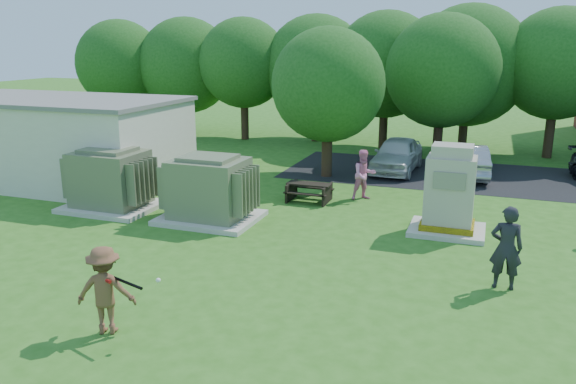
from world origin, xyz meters
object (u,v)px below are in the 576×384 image
at_px(person_at_picnic, 364,175).
at_px(transformer_right, 209,190).
at_px(picnic_table, 309,190).
at_px(person_by_generator, 506,248).
at_px(car_silver_a, 467,160).
at_px(generator_cabinet, 449,195).
at_px(batter, 105,290).
at_px(car_white, 397,155).
at_px(transformer_left, 110,181).

bearing_deg(person_at_picnic, transformer_right, -170.94).
height_order(picnic_table, person_by_generator, person_by_generator).
bearing_deg(person_at_picnic, car_silver_a, 20.71).
relative_size(generator_cabinet, batter, 1.50).
distance_m(person_at_picnic, car_silver_a, 5.97).
bearing_deg(picnic_table, person_at_picnic, 27.44).
bearing_deg(car_silver_a, generator_cabinet, 80.36).
height_order(generator_cabinet, person_by_generator, generator_cabinet).
bearing_deg(car_white, car_silver_a, 3.58).
relative_size(car_white, car_silver_a, 1.05).
xyz_separation_m(batter, person_by_generator, (7.24, 4.75, 0.10)).
bearing_deg(picnic_table, car_white, 70.00).
height_order(person_at_picnic, car_white, person_at_picnic).
relative_size(picnic_table, person_at_picnic, 0.86).
bearing_deg(car_silver_a, batter, 61.44).
relative_size(generator_cabinet, car_silver_a, 0.64).
relative_size(picnic_table, person_by_generator, 0.79).
distance_m(picnic_table, person_by_generator, 8.36).
distance_m(person_by_generator, person_at_picnic, 7.80).
relative_size(person_at_picnic, car_silver_a, 0.44).
distance_m(picnic_table, car_white, 6.21).
bearing_deg(picnic_table, person_by_generator, -40.01).
bearing_deg(transformer_left, generator_cabinet, 6.96).
bearing_deg(car_silver_a, transformer_left, 30.88).
height_order(transformer_left, car_white, transformer_left).
xyz_separation_m(car_white, car_silver_a, (2.91, 0.06, -0.06)).
distance_m(generator_cabinet, person_at_picnic, 4.13).
bearing_deg(batter, car_silver_a, -129.10).
xyz_separation_m(transformer_right, picnic_table, (2.28, 3.12, -0.56)).
height_order(picnic_table, car_white, car_white).
height_order(transformer_right, car_white, transformer_right).
height_order(picnic_table, batter, batter).
xyz_separation_m(batter, person_at_picnic, (2.60, 11.02, 0.02)).
bearing_deg(batter, car_white, -119.47).
distance_m(picnic_table, batter, 10.16).
relative_size(person_at_picnic, car_white, 0.42).
height_order(batter, car_silver_a, batter).
bearing_deg(person_by_generator, car_white, -71.41).
xyz_separation_m(person_by_generator, car_silver_a, (-1.36, 11.25, -0.30)).
relative_size(picnic_table, car_silver_a, 0.38).
height_order(person_by_generator, car_silver_a, person_by_generator).
height_order(batter, person_by_generator, person_by_generator).
bearing_deg(picnic_table, batter, -94.79).
bearing_deg(batter, person_at_picnic, -122.18).
relative_size(transformer_right, batter, 1.71).
height_order(transformer_left, picnic_table, transformer_left).
bearing_deg(car_white, person_at_picnic, -91.99).
bearing_deg(car_silver_a, person_by_generator, 88.49).
xyz_separation_m(transformer_right, person_by_generator, (8.67, -2.24, 0.01)).
height_order(transformer_left, transformer_right, same).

